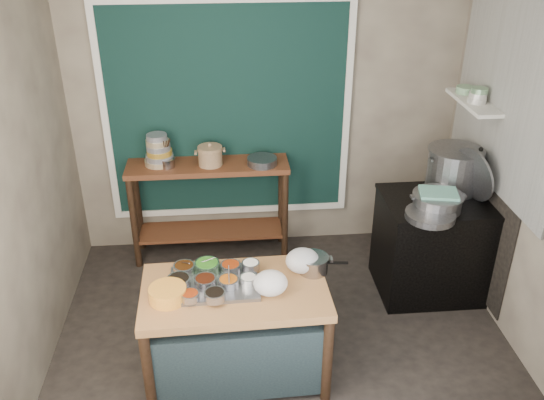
{
  "coord_description": "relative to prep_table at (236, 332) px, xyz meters",
  "views": [
    {
      "loc": [
        -0.39,
        -3.45,
        3.08
      ],
      "look_at": [
        -0.06,
        0.25,
        1.1
      ],
      "focal_mm": 38.0,
      "sensor_mm": 36.0,
      "label": 1
    }
  ],
  "objects": [
    {
      "name": "floor",
      "position": [
        0.36,
        0.33,
        -0.39
      ],
      "size": [
        3.5,
        3.0,
        0.02
      ],
      "primitive_type": "cube",
      "color": "#2B2521",
      "rests_on": "ground"
    },
    {
      "name": "back_wall",
      "position": [
        0.36,
        1.84,
        1.02
      ],
      "size": [
        3.5,
        0.02,
        2.8
      ],
      "primitive_type": "cube",
      "color": "gray",
      "rests_on": "floor"
    },
    {
      "name": "left_wall",
      "position": [
        -1.4,
        0.33,
        1.02
      ],
      "size": [
        0.02,
        3.0,
        2.8
      ],
      "primitive_type": "cube",
      "color": "gray",
      "rests_on": "floor"
    },
    {
      "name": "right_wall",
      "position": [
        2.12,
        0.33,
        1.02
      ],
      "size": [
        0.02,
        3.0,
        2.8
      ],
      "primitive_type": "cube",
      "color": "gray",
      "rests_on": "floor"
    },
    {
      "name": "curtain_panel",
      "position": [
        0.01,
        1.8,
        0.98
      ],
      "size": [
        2.1,
        0.02,
        1.9
      ],
      "primitive_type": "cube",
      "color": "black",
      "rests_on": "back_wall"
    },
    {
      "name": "curtain_frame",
      "position": [
        0.01,
        1.79,
        0.98
      ],
      "size": [
        2.22,
        0.03,
        2.02
      ],
      "primitive_type": null,
      "color": "beige",
      "rests_on": "back_wall"
    },
    {
      "name": "tile_panel",
      "position": [
        2.1,
        0.88,
        1.48
      ],
      "size": [
        0.02,
        1.7,
        1.7
      ],
      "primitive_type": "cube",
      "color": "#B2B2AA",
      "rests_on": "right_wall"
    },
    {
      "name": "soot_patch",
      "position": [
        2.1,
        0.98,
        0.32
      ],
      "size": [
        0.01,
        1.3,
        1.3
      ],
      "primitive_type": "cube",
      "color": "black",
      "rests_on": "right_wall"
    },
    {
      "name": "wall_shelf",
      "position": [
        1.99,
        1.18,
        1.23
      ],
      "size": [
        0.22,
        0.7,
        0.03
      ],
      "primitive_type": "cube",
      "color": "beige",
      "rests_on": "right_wall"
    },
    {
      "name": "prep_table",
      "position": [
        0.0,
        0.0,
        0.0
      ],
      "size": [
        1.27,
        0.75,
        0.75
      ],
      "primitive_type": "cube",
      "rotation": [
        0.0,
        0.0,
        0.03
      ],
      "color": "#915F34",
      "rests_on": "floor"
    },
    {
      "name": "back_counter",
      "position": [
        -0.19,
        1.61,
        0.1
      ],
      "size": [
        1.45,
        0.4,
        0.95
      ],
      "primitive_type": "cube",
      "color": "brown",
      "rests_on": "floor"
    },
    {
      "name": "stove_block",
      "position": [
        1.71,
        0.88,
        0.05
      ],
      "size": [
        0.9,
        0.68,
        0.85
      ],
      "primitive_type": "cube",
      "color": "black",
      "rests_on": "floor"
    },
    {
      "name": "stove_top",
      "position": [
        1.71,
        0.88,
        0.49
      ],
      "size": [
        0.92,
        0.69,
        0.03
      ],
      "primitive_type": "cube",
      "color": "black",
      "rests_on": "stove_block"
    },
    {
      "name": "condiment_tray",
      "position": [
        -0.13,
        0.05,
        0.39
      ],
      "size": [
        0.6,
        0.44,
        0.03
      ],
      "primitive_type": "cube",
      "rotation": [
        0.0,
        0.0,
        0.02
      ],
      "color": "gray",
      "rests_on": "prep_table"
    },
    {
      "name": "condiment_bowls",
      "position": [
        -0.16,
        0.06,
        0.43
      ],
      "size": [
        0.63,
        0.48,
        0.07
      ],
      "color": "silver",
      "rests_on": "condiment_tray"
    },
    {
      "name": "yellow_basin",
      "position": [
        -0.43,
        -0.08,
        0.42
      ],
      "size": [
        0.25,
        0.25,
        0.09
      ],
      "primitive_type": "cylinder",
      "rotation": [
        0.0,
        0.0,
        -0.04
      ],
      "color": "orange",
      "rests_on": "prep_table"
    },
    {
      "name": "saucepan",
      "position": [
        0.55,
        0.15,
        0.44
      ],
      "size": [
        0.24,
        0.24,
        0.12
      ],
      "primitive_type": null,
      "rotation": [
        0.0,
        0.0,
        -0.11
      ],
      "color": "gray",
      "rests_on": "prep_table"
    },
    {
      "name": "plastic_bag_a",
      "position": [
        0.23,
        -0.08,
        0.46
      ],
      "size": [
        0.26,
        0.23,
        0.17
      ],
      "primitive_type": "ellipsoid",
      "rotation": [
        0.0,
        0.0,
        0.19
      ],
      "color": "white",
      "rests_on": "prep_table"
    },
    {
      "name": "plastic_bag_b",
      "position": [
        0.48,
        0.16,
        0.46
      ],
      "size": [
        0.25,
        0.22,
        0.18
      ],
      "primitive_type": "ellipsoid",
      "rotation": [
        0.0,
        0.0,
        -0.07
      ],
      "color": "white",
      "rests_on": "prep_table"
    },
    {
      "name": "bowl_stack",
      "position": [
        -0.61,
        1.63,
        0.7
      ],
      "size": [
        0.26,
        0.26,
        0.29
      ],
      "color": "tan",
      "rests_on": "back_counter"
    },
    {
      "name": "utensil_cup",
      "position": [
        -0.53,
        1.57,
        0.61
      ],
      "size": [
        0.17,
        0.17,
        0.08
      ],
      "primitive_type": "cylinder",
      "rotation": [
        0.0,
        0.0,
        0.33
      ],
      "color": "gray",
      "rests_on": "back_counter"
    },
    {
      "name": "ceramic_crock",
      "position": [
        -0.16,
        1.58,
        0.65
      ],
      "size": [
        0.26,
        0.26,
        0.15
      ],
      "primitive_type": null,
      "rotation": [
        0.0,
        0.0,
        0.16
      ],
      "color": "#967251",
      "rests_on": "back_counter"
    },
    {
      "name": "wide_bowl",
      "position": [
        0.3,
        1.54,
        0.61
      ],
      "size": [
        0.33,
        0.33,
        0.07
      ],
      "primitive_type": "cylinder",
      "rotation": [
        0.0,
        0.0,
        -0.26
      ],
      "color": "gray",
      "rests_on": "back_counter"
    },
    {
      "name": "stock_pot",
      "position": [
        1.86,
        1.06,
        0.69
      ],
      "size": [
        0.57,
        0.57,
        0.36
      ],
      "primitive_type": null,
      "rotation": [
        0.0,
        0.0,
        0.26
      ],
      "color": "gray",
      "rests_on": "stove_top"
    },
    {
      "name": "pot_lid",
      "position": [
        1.95,
        0.86,
        0.73
      ],
      "size": [
        0.24,
        0.47,
        0.45
      ],
      "primitive_type": "cylinder",
      "rotation": [
        0.0,
        1.36,
        0.27
      ],
      "color": "gray",
      "rests_on": "stove_top"
    },
    {
      "name": "steamer",
      "position": [
        1.62,
        0.73,
        0.57
      ],
      "size": [
        0.42,
        0.42,
        0.13
      ],
      "primitive_type": null,
      "rotation": [
        0.0,
        0.0,
        -0.02
      ],
      "color": "gray",
      "rests_on": "stove_top"
    },
    {
      "name": "green_cloth",
      "position": [
        1.62,
        0.73,
        0.65
      ],
      "size": [
        0.33,
        0.28,
        0.02
      ],
      "primitive_type": "cube",
      "rotation": [
        0.0,
        0.0,
        -0.21
      ],
      "color": "#63AB95",
      "rests_on": "steamer"
    },
    {
      "name": "shallow_pan",
      "position": [
        1.52,
        0.59,
        0.53
      ],
      "size": [
        0.49,
        0.49,
        0.05
      ],
      "primitive_type": "cylinder",
      "rotation": [
        0.0,
        0.0,
        -0.35
      ],
      "color": "gray",
      "rests_on": "stove_top"
    },
    {
      "name": "shelf_bowl_stack",
      "position": [
        1.99,
        1.12,
        1.3
      ],
      "size": [
        0.15,
        0.15,
        0.12
      ],
      "color": "silver",
      "rests_on": "wall_shelf"
    },
    {
      "name": "shelf_bowl_green",
      "position": [
        1.99,
        1.37,
        1.27
      ],
      "size": [
        0.2,
        0.2,
        0.06
      ],
      "primitive_type": "cylinder",
      "rotation": [
        0.0,
        0.0,
        -0.41
      ],
      "color": "gray",
      "rests_on": "wall_shelf"
    }
  ]
}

